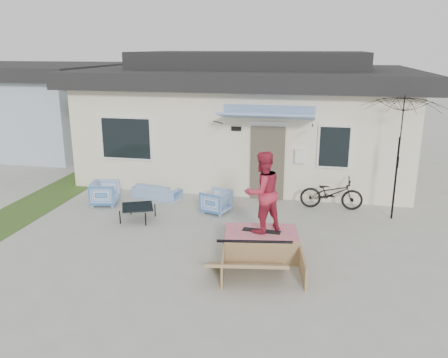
% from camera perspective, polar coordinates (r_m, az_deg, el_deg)
% --- Properties ---
extents(ground, '(90.00, 90.00, 0.00)m').
position_cam_1_polar(ground, '(9.37, -4.09, -10.58)').
color(ground, '#98988D').
rests_on(ground, ground).
extents(grass_strip, '(1.40, 8.00, 0.01)m').
position_cam_1_polar(grass_strip, '(13.24, -23.88, -3.83)').
color(grass_strip, '#2E4B1C').
rests_on(grass_strip, ground).
extents(house, '(10.80, 8.49, 4.10)m').
position_cam_1_polar(house, '(16.37, 3.38, 8.12)').
color(house, beige).
rests_on(house, ground).
extents(neighbor_house, '(8.60, 7.60, 3.50)m').
position_cam_1_polar(neighbor_house, '(22.27, -23.90, 8.49)').
color(neighbor_house, '#9EB0C0').
rests_on(neighbor_house, ground).
extents(loveseat, '(1.48, 0.70, 0.56)m').
position_cam_1_polar(loveseat, '(13.36, -8.36, -1.16)').
color(loveseat, '#2660A8').
rests_on(loveseat, ground).
extents(armchair_left, '(0.78, 0.81, 0.72)m').
position_cam_1_polar(armchair_left, '(13.04, -14.56, -1.58)').
color(armchair_left, '#2660A8').
rests_on(armchair_left, ground).
extents(armchair_right, '(0.79, 0.82, 0.67)m').
position_cam_1_polar(armchair_right, '(12.04, -1.00, -2.64)').
color(armchair_right, '#2660A8').
rests_on(armchair_right, ground).
extents(coffee_table, '(0.98, 0.98, 0.37)m').
position_cam_1_polar(coffee_table, '(11.76, -10.64, -4.17)').
color(coffee_table, black).
rests_on(coffee_table, ground).
extents(bicycle, '(1.67, 0.61, 1.06)m').
position_cam_1_polar(bicycle, '(12.59, 13.21, -1.31)').
color(bicycle, black).
rests_on(bicycle, ground).
extents(patio_umbrella, '(2.58, 2.50, 2.20)m').
position_cam_1_polar(patio_umbrella, '(12.00, 20.84, 3.24)').
color(patio_umbrella, black).
rests_on(patio_umbrella, ground).
extents(skate_ramp, '(1.79, 2.21, 0.50)m').
position_cam_1_polar(skate_ramp, '(9.70, 4.65, -7.99)').
color(skate_ramp, olive).
rests_on(skate_ramp, ground).
extents(skateboard, '(0.81, 0.27, 0.05)m').
position_cam_1_polar(skateboard, '(9.64, 4.67, -6.38)').
color(skateboard, black).
rests_on(skateboard, skate_ramp).
extents(skater, '(1.04, 1.02, 1.69)m').
position_cam_1_polar(skater, '(9.34, 4.79, -1.45)').
color(skater, '#AA253C').
rests_on(skater, skateboard).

